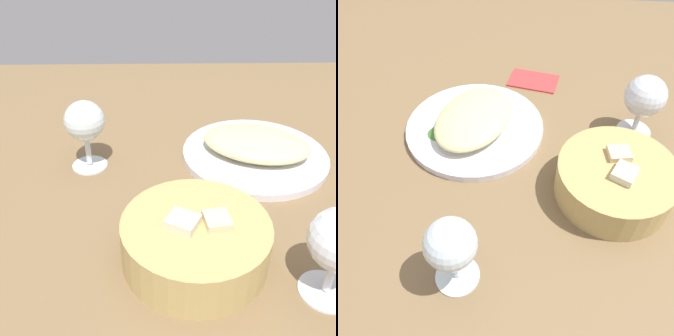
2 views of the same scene
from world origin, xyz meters
TOP-DOWN VIEW (x-y plane):
  - ground_plane at (0.00, 0.00)cm, footprint 140.00×140.00cm
  - plate at (-6.78, -14.88)cm, footprint 27.39×27.39cm
  - omelette at (-6.78, -14.88)cm, footprint 23.35×19.58cm
  - lettuce_garnish at (-3.68, -21.65)cm, footprint 4.25×4.25cm
  - bread_basket at (6.67, 11.01)cm, footprint 19.80×19.80cm
  - wine_glass_near at (24.39, -12.79)cm, footprint 7.13×7.13cm

SIDE VIEW (x-z plane):
  - ground_plane at x=0.00cm, z-range -2.00..0.00cm
  - plate at x=-6.78cm, z-range 0.00..1.40cm
  - lettuce_garnish at x=-3.68cm, z-range 1.40..2.47cm
  - bread_basket at x=6.67cm, z-range -0.57..7.26cm
  - omelette at x=-6.78cm, z-range 1.40..5.37cm
  - wine_glass_near at x=24.39cm, z-range 2.25..15.23cm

